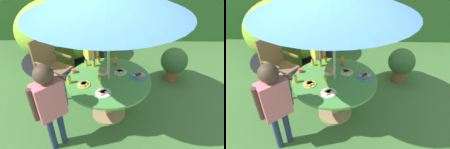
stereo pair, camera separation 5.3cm
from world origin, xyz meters
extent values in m
cube|color=#3D6B33|center=(0.00, 0.00, -0.01)|extent=(10.00, 10.00, 0.02)
cube|color=#285623|center=(0.00, 3.26, 0.82)|extent=(9.00, 0.70, 1.64)
cylinder|color=tan|center=(0.00, 0.00, 0.01)|extent=(0.55, 0.55, 0.03)
cylinder|color=tan|center=(0.00, 0.00, 0.34)|extent=(0.14, 0.14, 0.68)
cylinder|color=#519E47|center=(0.00, 0.00, 0.69)|extent=(1.26, 1.26, 0.04)
cylinder|color=#B7AD8C|center=(0.00, 0.00, 1.03)|extent=(0.04, 0.04, 2.07)
cylinder|color=brown|center=(-0.94, 0.30, 0.23)|extent=(0.04, 0.04, 0.45)
cylinder|color=brown|center=(-0.71, 0.69, 0.23)|extent=(0.04, 0.04, 0.45)
cylinder|color=brown|center=(-1.30, 0.51, 0.23)|extent=(0.04, 0.04, 0.45)
cylinder|color=brown|center=(-1.07, 0.90, 0.23)|extent=(0.04, 0.04, 0.45)
cube|color=brown|center=(-1.01, 0.60, 0.47)|extent=(0.64, 0.66, 0.04)
cube|color=brown|center=(-1.19, 0.70, 0.78)|extent=(0.28, 0.44, 0.58)
cube|color=brown|center=(-1.12, 0.40, 0.69)|extent=(0.41, 0.26, 0.03)
cube|color=brown|center=(-0.89, 0.79, 0.69)|extent=(0.41, 0.26, 0.03)
ellipsoid|color=#8CC633|center=(-1.18, 1.91, 0.73)|extent=(2.24, 1.91, 1.45)
cylinder|color=black|center=(-1.18, 1.91, 0.01)|extent=(2.36, 2.36, 0.01)
cube|color=#314511|center=(-1.04, 1.15, 0.40)|extent=(0.55, 0.13, 0.65)
cylinder|color=brown|center=(1.28, 1.01, 0.11)|extent=(0.26, 0.26, 0.22)
sphere|color=#33602D|center=(1.28, 1.01, 0.44)|extent=(0.52, 0.52, 0.52)
cylinder|color=#3F3F47|center=(-0.38, 0.85, 0.30)|extent=(0.08, 0.08, 0.61)
cylinder|color=#3F3F47|center=(-0.32, 0.72, 0.30)|extent=(0.08, 0.08, 0.61)
cube|color=yellow|center=(-0.35, 0.79, 0.86)|extent=(0.32, 0.40, 0.51)
cylinder|color=brown|center=(-0.43, 0.96, 0.89)|extent=(0.07, 0.07, 0.46)
cylinder|color=brown|center=(-0.27, 0.61, 0.89)|extent=(0.07, 0.07, 0.46)
sphere|color=brown|center=(-0.35, 0.79, 1.23)|extent=(0.23, 0.23, 0.23)
cylinder|color=navy|center=(-0.74, -0.67, 0.30)|extent=(0.08, 0.08, 0.60)
cylinder|color=navy|center=(-0.63, -0.57, 0.30)|extent=(0.08, 0.08, 0.60)
cube|color=#EA727F|center=(-0.69, -0.62, 0.85)|extent=(0.38, 0.37, 0.50)
cylinder|color=#4C3828|center=(-0.83, -0.75, 0.87)|extent=(0.06, 0.06, 0.45)
cylinder|color=#4C3828|center=(-0.54, -0.49, 0.87)|extent=(0.06, 0.06, 0.45)
sphere|color=#4C3828|center=(-0.69, -0.62, 1.21)|extent=(0.23, 0.23, 0.23)
cylinder|color=white|center=(-0.10, 0.14, 0.74)|extent=(0.15, 0.15, 0.04)
ellipsoid|color=gold|center=(-0.10, 0.14, 0.77)|extent=(0.12, 0.12, 0.04)
cylinder|color=white|center=(-0.06, -0.34, 0.72)|extent=(0.21, 0.21, 0.01)
cube|color=tan|center=(-0.04, -0.34, 0.74)|extent=(0.09, 0.09, 0.02)
cube|color=#9E7547|center=(-0.08, -0.32, 0.74)|extent=(0.12, 0.12, 0.02)
cube|color=tan|center=(-0.08, -0.36, 0.74)|extent=(0.10, 0.10, 0.02)
cylinder|color=yellow|center=(-0.35, -0.16, 0.72)|extent=(0.19, 0.19, 0.01)
cube|color=tan|center=(-0.34, -0.16, 0.74)|extent=(0.09, 0.09, 0.02)
cube|color=#9E7547|center=(-0.36, -0.14, 0.74)|extent=(0.12, 0.12, 0.02)
cube|color=tan|center=(-0.36, -0.19, 0.74)|extent=(0.08, 0.08, 0.02)
cylinder|color=white|center=(0.18, 0.17, 0.72)|extent=(0.20, 0.20, 0.01)
cube|color=tan|center=(0.22, 0.18, 0.74)|extent=(0.09, 0.09, 0.02)
cube|color=#9E7547|center=(0.16, 0.19, 0.74)|extent=(0.12, 0.12, 0.02)
cube|color=tan|center=(0.16, 0.15, 0.74)|extent=(0.12, 0.12, 0.02)
cylinder|color=#338CD8|center=(0.45, 0.07, 0.72)|extent=(0.25, 0.25, 0.01)
cube|color=tan|center=(0.50, 0.07, 0.74)|extent=(0.13, 0.13, 0.02)
cube|color=#9E7547|center=(0.44, 0.10, 0.74)|extent=(0.08, 0.08, 0.02)
cube|color=tan|center=(0.40, 0.05, 0.74)|extent=(0.07, 0.07, 0.02)
cube|color=#9E7547|center=(0.44, 0.02, 0.74)|extent=(0.10, 0.10, 0.02)
cylinder|color=yellow|center=(-0.18, 0.47, 0.76)|extent=(0.06, 0.06, 0.09)
cylinder|color=red|center=(-0.18, 0.47, 0.81)|extent=(0.04, 0.04, 0.02)
cylinder|color=yellow|center=(0.10, 0.52, 0.76)|extent=(0.05, 0.05, 0.09)
cylinder|color=green|center=(0.10, 0.52, 0.81)|extent=(0.04, 0.04, 0.02)
cylinder|color=yellow|center=(-0.56, -0.11, 0.77)|extent=(0.06, 0.06, 0.10)
cylinder|color=blue|center=(-0.56, -0.11, 0.83)|extent=(0.04, 0.04, 0.02)
cylinder|color=yellow|center=(-0.38, 0.36, 0.76)|extent=(0.05, 0.05, 0.10)
cylinder|color=blue|center=(-0.38, 0.36, 0.82)|extent=(0.03, 0.03, 0.02)
cylinder|color=yellow|center=(-0.26, 0.35, 0.76)|extent=(0.06, 0.06, 0.10)
cylinder|color=blue|center=(-0.26, 0.35, 0.82)|extent=(0.04, 0.04, 0.02)
cylinder|color=yellow|center=(-0.13, -0.07, 0.76)|extent=(0.05, 0.05, 0.09)
cylinder|color=green|center=(-0.13, -0.07, 0.81)|extent=(0.03, 0.03, 0.02)
cylinder|color=#E04C47|center=(0.10, 0.40, 0.74)|extent=(0.07, 0.07, 0.06)
cylinder|color=#E04C47|center=(-0.54, 0.16, 0.74)|extent=(0.07, 0.07, 0.06)
camera|label=1|loc=(0.08, -2.31, 2.37)|focal=30.70mm
camera|label=2|loc=(0.13, -2.31, 2.37)|focal=30.70mm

